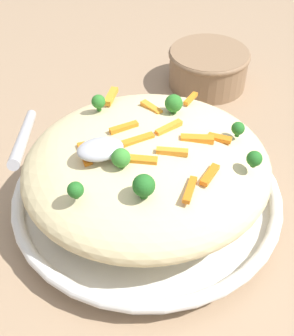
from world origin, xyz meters
TOP-DOWN VIEW (x-y plane):
  - ground_plane at (0.00, 0.00)m, footprint 2.40×2.40m
  - serving_bowl at (0.00, 0.00)m, footprint 0.37×0.37m
  - pasta_mound at (0.00, 0.00)m, footprint 0.33×0.31m
  - carrot_piece_0 at (0.02, -0.09)m, footprint 0.03×0.04m
  - carrot_piece_1 at (0.09, 0.07)m, footprint 0.03×0.03m
  - carrot_piece_2 at (0.09, -0.02)m, footprint 0.03×0.03m
  - carrot_piece_3 at (0.05, -0.08)m, footprint 0.03×0.03m
  - carrot_piece_4 at (-0.08, 0.00)m, footprint 0.01×0.04m
  - carrot_piece_5 at (-0.02, -0.04)m, footprint 0.04×0.03m
  - carrot_piece_6 at (-0.02, 0.03)m, footprint 0.04×0.01m
  - carrot_piece_7 at (-0.01, -0.00)m, footprint 0.04×0.02m
  - carrot_piece_8 at (0.03, 0.07)m, footprint 0.02×0.04m
  - carrot_piece_9 at (0.02, -0.03)m, footprint 0.04×0.02m
  - carrot_piece_10 at (0.03, 0.01)m, footprint 0.04×0.02m
  - carrot_piece_11 at (0.06, -0.02)m, footprint 0.04×0.02m
  - carrot_piece_12 at (-0.02, 0.11)m, footprint 0.03×0.04m
  - broccoli_floret_0 at (-0.04, -0.04)m, footprint 0.02×0.02m
  - broccoli_floret_1 at (-0.04, 0.09)m, footprint 0.02×0.02m
  - broccoli_floret_2 at (-0.10, -0.07)m, footprint 0.02×0.02m
  - broccoli_floret_3 at (0.05, 0.05)m, footprint 0.02×0.02m
  - broccoli_floret_4 at (-0.03, -0.09)m, footprint 0.03×0.03m
  - broccoli_floret_5 at (0.11, -0.02)m, footprint 0.02×0.02m
  - broccoli_floret_6 at (0.11, -0.08)m, footprint 0.02×0.02m
  - serving_spoon at (-0.09, -0.01)m, footprint 0.13×0.17m
  - companion_bowl at (0.21, 0.28)m, footprint 0.15×0.15m

SIDE VIEW (x-z plane):
  - ground_plane at x=0.00m, z-range 0.00..0.00m
  - serving_bowl at x=0.00m, z-range 0.00..0.04m
  - companion_bowl at x=0.21m, z-range 0.00..0.08m
  - pasta_mound at x=0.00m, z-range 0.03..0.12m
  - carrot_piece_2 at x=0.09m, z-range 0.12..0.12m
  - carrot_piece_4 at x=-0.08m, z-range 0.12..0.12m
  - carrot_piece_1 at x=0.09m, z-range 0.12..0.12m
  - carrot_piece_0 at x=0.02m, z-range 0.12..0.12m
  - carrot_piece_3 at x=0.05m, z-range 0.12..0.12m
  - carrot_piece_12 at x=-0.02m, z-range 0.12..0.12m
  - carrot_piece_8 at x=0.03m, z-range 0.12..0.12m
  - carrot_piece_11 at x=0.06m, z-range 0.12..0.13m
  - carrot_piece_5 at x=-0.02m, z-range 0.12..0.13m
  - carrot_piece_7 at x=-0.01m, z-range 0.12..0.13m
  - carrot_piece_6 at x=-0.02m, z-range 0.12..0.13m
  - carrot_piece_10 at x=0.03m, z-range 0.12..0.13m
  - carrot_piece_9 at x=0.02m, z-range 0.12..0.13m
  - broccoli_floret_2 at x=-0.10m, z-range 0.12..0.14m
  - broccoli_floret_6 at x=0.11m, z-range 0.12..0.14m
  - broccoli_floret_5 at x=0.11m, z-range 0.12..0.14m
  - broccoli_floret_1 at x=-0.04m, z-range 0.12..0.14m
  - broccoli_floret_4 at x=-0.03m, z-range 0.12..0.15m
  - broccoli_floret_3 at x=0.05m, z-range 0.12..0.15m
  - broccoli_floret_0 at x=-0.04m, z-range 0.12..0.15m
  - serving_spoon at x=-0.09m, z-range 0.11..0.18m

